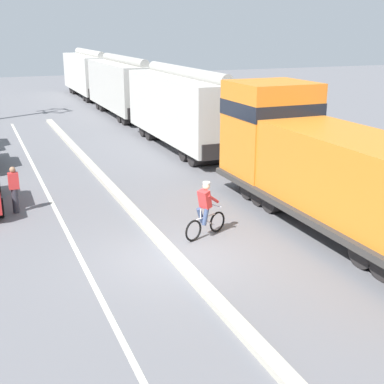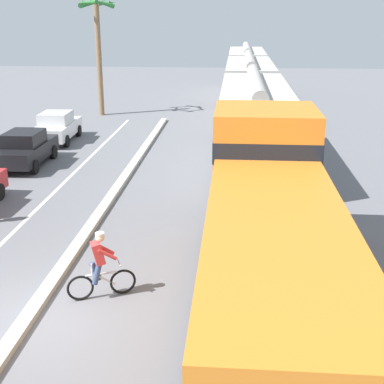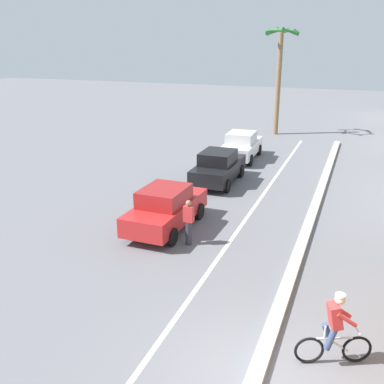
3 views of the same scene
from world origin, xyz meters
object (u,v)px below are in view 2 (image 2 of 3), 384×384
object	(u,v)px
hopper_car_middle	(249,88)
locomotive	(270,241)
hopper_car_lead	(254,123)
cyclist	(100,267)
parked_car_black	(26,148)
parked_car_white	(57,127)
palm_tree_near	(98,30)
hopper_car_trailing	(246,70)

from	to	relation	value
hopper_car_middle	locomotive	bearing A→B (deg)	-90.00
hopper_car_lead	cyclist	xyz separation A→B (m)	(-4.03, -11.82, -1.26)
locomotive	hopper_car_middle	xyz separation A→B (m)	(0.00, 23.76, 0.28)
locomotive	parked_car_black	world-z (taller)	locomotive
hopper_car_middle	parked_car_black	bearing A→B (deg)	-131.05
hopper_car_lead	parked_car_white	xyz separation A→B (m)	(-10.49, 4.62, -1.26)
cyclist	parked_car_black	bearing A→B (deg)	118.65
hopper_car_middle	parked_car_white	distance (m)	12.66
palm_tree_near	cyclist	bearing A→B (deg)	-76.33
hopper_car_middle	palm_tree_near	size ratio (longest dim) A/B	1.38
cyclist	parked_car_white	bearing A→B (deg)	111.43
parked_car_white	hopper_car_trailing	bearing A→B (deg)	60.56
hopper_car_middle	palm_tree_near	xyz separation A→B (m)	(-10.00, 1.12, 3.54)
parked_car_white	cyclist	xyz separation A→B (m)	(6.45, -16.44, 0.00)
hopper_car_trailing	palm_tree_near	bearing A→B (deg)	-133.67
parked_car_black	parked_car_white	bearing A→B (deg)	91.72
parked_car_white	palm_tree_near	world-z (taller)	palm_tree_near
hopper_car_lead	parked_car_white	bearing A→B (deg)	156.23
parked_car_black	hopper_car_trailing	bearing A→B (deg)	66.23
hopper_car_trailing	palm_tree_near	size ratio (longest dim) A/B	1.38
parked_car_black	cyclist	xyz separation A→B (m)	(6.31, -11.54, 0.00)
locomotive	hopper_car_trailing	bearing A→B (deg)	90.00
hopper_car_middle	palm_tree_near	world-z (taller)	palm_tree_near
parked_car_black	palm_tree_near	bearing A→B (deg)	88.52
palm_tree_near	parked_car_white	bearing A→B (deg)	-93.42
hopper_car_lead	hopper_car_middle	distance (m)	11.60
hopper_car_trailing	cyclist	size ratio (longest dim) A/B	6.18
hopper_car_trailing	palm_tree_near	world-z (taller)	palm_tree_near
cyclist	locomotive	bearing A→B (deg)	-4.80
hopper_car_middle	cyclist	world-z (taller)	hopper_car_middle
locomotive	parked_car_black	xyz separation A→B (m)	(-10.34, 11.88, -0.98)
locomotive	cyclist	size ratio (longest dim) A/B	6.77
locomotive	palm_tree_near	size ratio (longest dim) A/B	1.51
parked_car_white	cyclist	bearing A→B (deg)	-68.57
locomotive	parked_car_white	bearing A→B (deg)	122.01
locomotive	hopper_car_middle	world-z (taller)	locomotive
locomotive	hopper_car_middle	distance (m)	23.76
locomotive	parked_car_black	bearing A→B (deg)	131.03
hopper_car_middle	hopper_car_trailing	world-z (taller)	same
parked_car_white	hopper_car_lead	bearing A→B (deg)	-23.77
hopper_car_trailing	parked_car_black	size ratio (longest dim) A/B	2.51
locomotive	palm_tree_near	world-z (taller)	palm_tree_near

